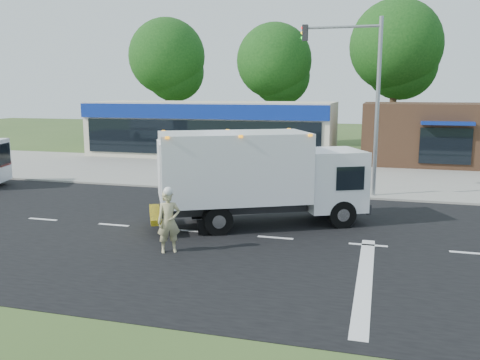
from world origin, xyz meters
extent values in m
plane|color=#385123|center=(0.00, 0.00, 0.00)|extent=(120.00, 120.00, 0.00)
cube|color=black|center=(0.00, 0.00, 0.00)|extent=(60.00, 14.00, 0.02)
cube|color=gray|center=(0.00, 8.20, 0.06)|extent=(60.00, 2.40, 0.12)
cube|color=gray|center=(0.00, 14.00, 0.01)|extent=(60.00, 9.00, 0.02)
cube|color=silver|center=(-9.00, 0.00, 0.02)|extent=(1.20, 0.15, 0.01)
cube|color=silver|center=(-6.00, 0.00, 0.02)|extent=(1.20, 0.15, 0.01)
cube|color=silver|center=(-3.00, 0.00, 0.02)|extent=(1.20, 0.15, 0.01)
cube|color=silver|center=(0.00, 0.00, 0.02)|extent=(1.20, 0.15, 0.01)
cube|color=silver|center=(3.00, 0.00, 0.02)|extent=(1.20, 0.15, 0.01)
cube|color=silver|center=(6.00, 0.00, 0.02)|extent=(1.20, 0.15, 0.01)
cube|color=silver|center=(3.00, -3.00, 0.02)|extent=(0.40, 7.00, 0.01)
cube|color=black|center=(-1.76, 1.09, 0.73)|extent=(5.09, 3.26, 0.36)
cube|color=white|center=(1.52, 2.75, 1.61)|extent=(2.85, 2.92, 2.18)
cube|color=black|center=(2.40, 3.19, 1.81)|extent=(1.03, 1.83, 0.93)
cube|color=white|center=(-1.76, 1.09, 2.18)|extent=(5.74, 4.56, 2.43)
cube|color=silver|center=(-4.08, -0.09, 2.12)|extent=(0.99, 1.88, 1.97)
cube|color=yellow|center=(-4.25, -0.17, 0.57)|extent=(1.45, 2.38, 0.19)
cube|color=orange|center=(-1.76, 1.09, 3.37)|extent=(5.58, 4.50, 0.08)
cylinder|color=black|center=(1.13, 3.65, 0.50)|extent=(1.03, 0.73, 0.99)
cylinder|color=black|center=(2.02, 1.90, 0.50)|extent=(1.03, 0.73, 0.99)
cylinder|color=black|center=(-2.87, 1.69, 0.50)|extent=(1.03, 0.73, 0.99)
cylinder|color=black|center=(-1.94, -0.16, 0.50)|extent=(1.03, 0.73, 0.99)
imported|color=tan|center=(-2.79, -2.33, 0.96)|extent=(0.83, 0.76, 1.91)
sphere|color=white|center=(-2.79, -2.33, 1.88)|extent=(0.28, 0.28, 0.28)
cube|color=beige|center=(-9.00, 20.00, 2.00)|extent=(18.00, 6.00, 4.00)
cube|color=navy|center=(-9.00, 16.95, 3.40)|extent=(18.00, 0.30, 1.00)
cube|color=black|center=(-9.00, 16.95, 1.60)|extent=(17.00, 0.12, 2.40)
cube|color=#382316|center=(7.00, 20.00, 2.00)|extent=(10.00, 6.00, 4.00)
cube|color=navy|center=(7.00, 16.90, 2.90)|extent=(3.00, 1.20, 0.20)
cube|color=black|center=(7.00, 16.95, 1.50)|extent=(3.00, 0.12, 2.20)
cylinder|color=gray|center=(3.00, 7.60, 4.00)|extent=(0.18, 0.18, 8.00)
cylinder|color=gray|center=(1.30, 7.60, 7.60)|extent=(3.40, 0.12, 0.12)
cube|color=black|center=(-0.30, 7.60, 7.40)|extent=(0.25, 0.25, 0.70)
cylinder|color=#332114|center=(-16.00, 28.00, 3.67)|extent=(0.56, 0.56, 7.35)
sphere|color=#123F12|center=(-16.00, 28.00, 7.88)|extent=(6.93, 6.93, 6.93)
sphere|color=#123F12|center=(-15.50, 28.50, 6.51)|extent=(5.46, 5.46, 5.46)
cylinder|color=#332114|center=(-6.00, 28.00, 3.43)|extent=(0.56, 0.56, 6.86)
sphere|color=#123F12|center=(-6.00, 28.00, 7.35)|extent=(6.47, 6.47, 6.47)
sphere|color=#123F12|center=(-5.50, 28.50, 6.08)|extent=(5.10, 5.10, 5.10)
cylinder|color=#332114|center=(4.00, 28.00, 3.92)|extent=(0.56, 0.56, 7.84)
sphere|color=#123F12|center=(4.00, 28.00, 8.40)|extent=(7.39, 7.39, 7.39)
sphere|color=#123F12|center=(4.50, 28.50, 6.94)|extent=(5.82, 5.82, 5.82)
camera|label=1|loc=(3.26, -15.99, 4.86)|focal=38.00mm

